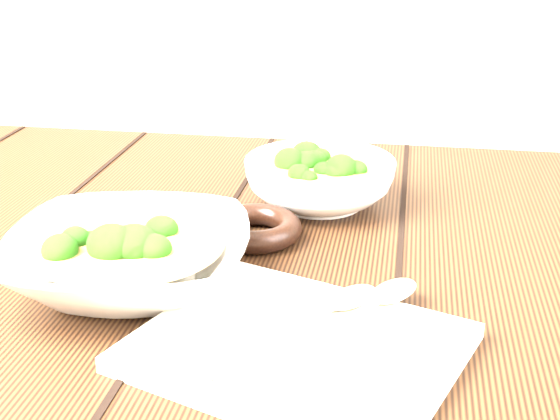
{
  "coord_description": "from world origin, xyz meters",
  "views": [
    {
      "loc": [
        0.18,
        -0.71,
        1.08
      ],
      "look_at": [
        0.06,
        -0.01,
        0.8
      ],
      "focal_mm": 50.0,
      "sensor_mm": 36.0,
      "label": 1
    }
  ],
  "objects_px": {
    "trivet": "(254,228)",
    "napkin": "(297,347)",
    "soup_bowl_front": "(129,257)",
    "table": "(227,348)",
    "soup_bowl_back": "(320,180)"
  },
  "relations": [
    {
      "from": "trivet",
      "to": "napkin",
      "type": "bearing_deg",
      "value": -70.03
    },
    {
      "from": "soup_bowl_front",
      "to": "napkin",
      "type": "relative_size",
      "value": 1.03
    },
    {
      "from": "trivet",
      "to": "napkin",
      "type": "distance_m",
      "value": 0.23
    },
    {
      "from": "soup_bowl_front",
      "to": "napkin",
      "type": "height_order",
      "value": "soup_bowl_front"
    },
    {
      "from": "table",
      "to": "soup_bowl_back",
      "type": "bearing_deg",
      "value": 59.68
    },
    {
      "from": "table",
      "to": "trivet",
      "type": "relative_size",
      "value": 11.83
    },
    {
      "from": "soup_bowl_front",
      "to": "soup_bowl_back",
      "type": "xyz_separation_m",
      "value": [
        0.15,
        0.24,
        0.0
      ]
    },
    {
      "from": "table",
      "to": "soup_bowl_front",
      "type": "height_order",
      "value": "soup_bowl_front"
    },
    {
      "from": "soup_bowl_front",
      "to": "trivet",
      "type": "distance_m",
      "value": 0.16
    },
    {
      "from": "soup_bowl_front",
      "to": "trivet",
      "type": "bearing_deg",
      "value": 53.89
    },
    {
      "from": "table",
      "to": "napkin",
      "type": "bearing_deg",
      "value": -60.9
    },
    {
      "from": "napkin",
      "to": "trivet",
      "type": "bearing_deg",
      "value": 130.16
    },
    {
      "from": "table",
      "to": "trivet",
      "type": "bearing_deg",
      "value": 46.42
    },
    {
      "from": "table",
      "to": "soup_bowl_back",
      "type": "relative_size",
      "value": 5.2
    },
    {
      "from": "napkin",
      "to": "soup_bowl_back",
      "type": "bearing_deg",
      "value": 114.21
    }
  ]
}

